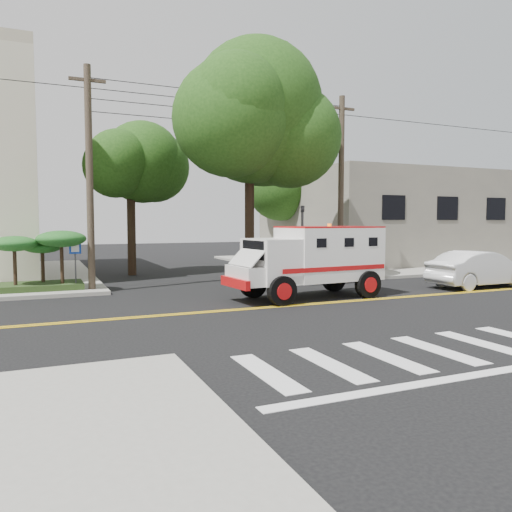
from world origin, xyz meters
name	(u,v)px	position (x,y,z in m)	size (l,w,h in m)	color
ground	(283,306)	(0.00, 0.00, 0.00)	(100.00, 100.00, 0.00)	black
sidewalk_ne	(370,262)	(13.50, 13.50, 0.07)	(17.00, 17.00, 0.15)	gray
building_right	(384,217)	(15.00, 14.00, 3.15)	(14.00, 12.00, 6.00)	slate
utility_pole_left	(90,180)	(-5.60, 6.00, 4.50)	(0.28, 0.28, 9.00)	#382D23
utility_pole_right	(341,188)	(6.30, 6.20, 4.50)	(0.28, 0.28, 9.00)	#382D23
tree_main	(261,127)	(1.94, 6.21, 7.20)	(6.08, 5.70, 9.85)	black
tree_left	(137,167)	(-2.68, 11.79, 5.73)	(4.48, 4.20, 7.70)	black
tree_right	(296,174)	(8.84, 15.77, 6.09)	(4.80, 4.50, 8.20)	black
traffic_signal	(302,235)	(3.80, 5.60, 2.23)	(0.15, 0.18, 3.60)	#3F3F42
accessibility_sign	(75,259)	(-6.20, 6.17, 1.37)	(0.45, 0.10, 2.02)	#3F3F42
palm_planter	(41,252)	(-7.44, 6.62, 1.65)	(3.52, 2.63, 2.36)	#1E3314
armored_truck	(312,257)	(1.87, 1.28, 1.53)	(6.04, 2.77, 2.68)	silver
parked_sedan	(479,269)	(10.06, 0.99, 0.79)	(1.68, 4.81, 1.59)	silver
pedestrian_a	(342,259)	(5.93, 5.50, 1.02)	(0.63, 0.42, 1.74)	gray
pedestrian_b	(344,259)	(6.05, 5.50, 1.02)	(0.85, 0.66, 1.74)	gray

